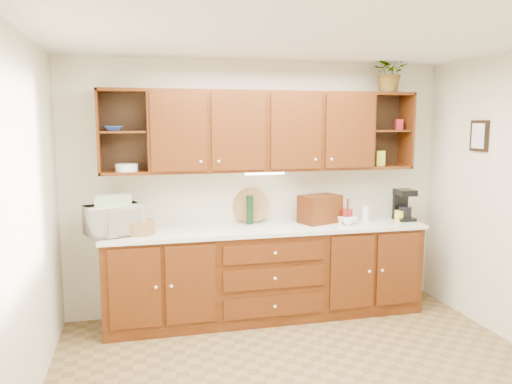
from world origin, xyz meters
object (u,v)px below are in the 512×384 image
coffee_maker (404,205)px  potted_plant (390,72)px  microwave (114,220)px  bread_box (320,209)px

coffee_maker → potted_plant: 1.41m
potted_plant → microwave: bearing=-177.5°
bread_box → coffee_maker: size_ratio=1.24×
bread_box → coffee_maker: (0.93, -0.06, 0.01)m
coffee_maker → potted_plant: size_ratio=0.79×
bread_box → potted_plant: bearing=-18.8°
coffee_maker → potted_plant: (-0.17, 0.08, 1.40)m
coffee_maker → potted_plant: bearing=156.2°
microwave → bread_box: 2.06m
bread_box → microwave: bearing=162.3°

